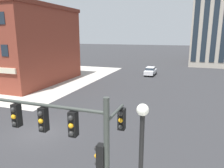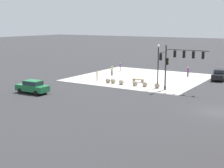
{
  "view_description": "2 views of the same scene",
  "coord_description": "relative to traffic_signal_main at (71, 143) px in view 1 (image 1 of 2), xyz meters",
  "views": [
    {
      "loc": [
        11.13,
        -13.47,
        7.92
      ],
      "look_at": [
        4.01,
        6.47,
        3.06
      ],
      "focal_mm": 34.57,
      "sensor_mm": 36.0,
      "label": 1
    },
    {
      "loc": [
        -7.78,
        32.51,
        8.89
      ],
      "look_at": [
        7.97,
        7.33,
        3.25
      ],
      "focal_mm": 51.88,
      "sensor_mm": 36.0,
      "label": 2
    }
  ],
  "objects": [
    {
      "name": "ground_plane",
      "position": [
        -7.32,
        7.21,
        -4.08
      ],
      "size": [
        320.0,
        320.0,
        0.0
      ],
      "primitive_type": "plane",
      "color": "#2D2D30"
    },
    {
      "name": "sidewalk_far_corner",
      "position": [
        -27.32,
        27.21,
        -4.08
      ],
      "size": [
        32.0,
        32.0,
        0.02
      ],
      "primitive_type": "cube",
      "color": "#B7B2A8",
      "rests_on": "ground"
    },
    {
      "name": "traffic_signal_main",
      "position": [
        0.0,
        0.0,
        0.0
      ],
      "size": [
        5.82,
        2.09,
        5.99
      ],
      "color": "#383D38",
      "rests_on": "ground"
    },
    {
      "name": "car_main_northbound_far",
      "position": [
        -3.21,
        36.08,
        -3.16
      ],
      "size": [
        1.99,
        4.45,
        1.68
      ],
      "color": "silver",
      "rests_on": "ground"
    },
    {
      "name": "storefront_block_near_corner",
      "position": [
        -26.45,
        23.35,
        2.18
      ],
      "size": [
        20.67,
        16.71,
        12.49
      ],
      "color": "brown",
      "rests_on": "ground"
    }
  ]
}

